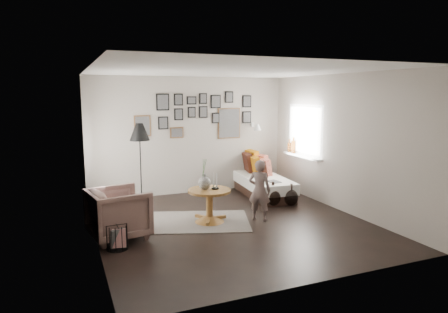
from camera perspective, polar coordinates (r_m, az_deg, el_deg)
name	(u,v)px	position (r m, az deg, el deg)	size (l,w,h in m)	color
ground	(232,223)	(7.02, 1.19, -9.53)	(4.80, 4.80, 0.00)	black
wall_back	(190,136)	(8.96, -4.93, 2.99)	(4.50, 4.50, 0.00)	#A39B8F
wall_front	(317,176)	(4.65, 13.14, -2.73)	(4.50, 4.50, 0.00)	#A39B8F
wall_left	(93,157)	(6.18, -18.26, -0.09)	(4.80, 4.80, 0.00)	#A39B8F
wall_right	(341,143)	(7.89, 16.39, 1.86)	(4.80, 4.80, 0.00)	#A39B8F
ceiling	(233,70)	(6.67, 1.26, 12.18)	(4.80, 4.80, 0.00)	white
door_left	(89,161)	(7.41, -18.74, -0.65)	(0.00, 2.14, 2.14)	white
window_right	(298,153)	(8.97, 10.57, 0.51)	(0.15, 1.32, 1.30)	white
gallery_wall	(202,116)	(8.99, -3.18, 5.87)	(2.74, 0.03, 1.08)	brown
wall_sconce	(257,127)	(9.28, 4.75, 4.21)	(0.18, 0.36, 0.16)	white
rug	(198,221)	(7.11, -3.71, -9.23)	(1.76, 1.24, 0.01)	#B2A99C
pedestal_table	(209,207)	(7.00, -2.09, -7.24)	(0.75, 0.75, 0.59)	brown
vase	(205,180)	(6.88, -2.80, -3.42)	(0.21, 0.21, 0.53)	black
candles	(215,181)	(6.93, -1.26, -3.57)	(0.13, 0.13, 0.28)	black
daybed	(261,182)	(8.91, 5.37, -3.58)	(0.98, 1.97, 0.93)	black
magazine_on_daybed	(274,182)	(8.31, 7.12, -3.57)	(0.21, 0.28, 0.02)	black
armchair	(119,213)	(6.45, -14.82, -7.84)	(0.84, 0.86, 0.78)	brown
armchair_cushion	(120,207)	(6.48, -14.64, -6.95)	(0.35, 0.35, 0.09)	beige
floor_lamp	(140,135)	(7.85, -11.96, 3.01)	(0.39, 0.39, 1.67)	black
magazine_basket	(117,237)	(6.07, -15.01, -11.07)	(0.30, 0.30, 0.36)	black
demijohn_large	(273,197)	(8.07, 6.98, -5.72)	(0.33, 0.33, 0.49)	black
demijohn_small	(291,197)	(8.15, 9.55, -5.79)	(0.29, 0.29, 0.45)	black
child	(259,190)	(7.06, 5.09, -4.84)	(0.40, 0.26, 1.09)	#695553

